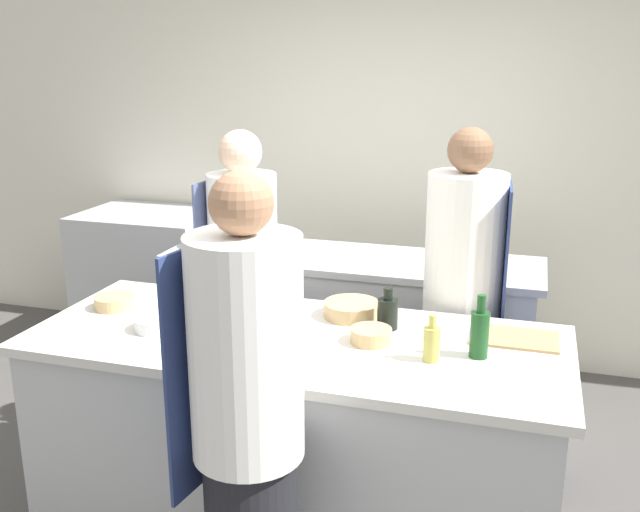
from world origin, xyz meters
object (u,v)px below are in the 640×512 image
(bottle_vinegar, at_px, (431,343))
(bowl_prep_small, at_px, (157,323))
(bowl_mixing_large, at_px, (114,302))
(stockpot, at_px, (231,229))
(oven_range, at_px, (153,279))
(bowl_wooden_salad, at_px, (352,309))
(chef_at_pass_far, at_px, (244,293))
(chef_at_stove, at_px, (462,309))
(chef_at_prep_near, at_px, (248,433))
(bowl_ceramic_blue, at_px, (371,335))
(bottle_olive_oil, at_px, (479,333))
(bottle_wine, at_px, (388,312))

(bottle_vinegar, xyz_separation_m, bowl_prep_small, (-1.16, -0.02, -0.05))
(bowl_mixing_large, relative_size, stockpot, 0.61)
(bowl_prep_small, xyz_separation_m, stockpot, (-0.24, 1.32, 0.08))
(oven_range, height_order, bowl_wooden_salad, bowl_wooden_salad)
(chef_at_pass_far, xyz_separation_m, bowl_wooden_salad, (0.67, -0.37, 0.11))
(bottle_vinegar, bearing_deg, chef_at_stove, 87.04)
(oven_range, height_order, chef_at_pass_far, chef_at_pass_far)
(bowl_mixing_large, distance_m, bowl_wooden_salad, 1.09)
(chef_at_pass_far, bearing_deg, chef_at_prep_near, -153.04)
(bowl_prep_small, bearing_deg, bowl_mixing_large, 150.69)
(bottle_vinegar, distance_m, bowl_ceramic_blue, 0.28)
(bowl_wooden_salad, bearing_deg, chef_at_pass_far, 151.45)
(bowl_wooden_salad, xyz_separation_m, stockpot, (-0.99, 0.93, 0.08))
(bottle_vinegar, xyz_separation_m, bowl_wooden_salad, (-0.41, 0.37, -0.04))
(bottle_olive_oil, bearing_deg, chef_at_stove, 100.87)
(chef_at_stove, height_order, stockpot, chef_at_stove)
(chef_at_pass_far, height_order, bottle_olive_oil, chef_at_pass_far)
(bottle_vinegar, xyz_separation_m, bowl_mixing_large, (-1.48, 0.16, -0.04))
(chef_at_prep_near, distance_m, chef_at_stove, 1.47)
(bowl_prep_small, bearing_deg, chef_at_pass_far, 84.14)
(chef_at_pass_far, bearing_deg, bowl_prep_small, 177.84)
(bowl_ceramic_blue, bearing_deg, bowl_prep_small, -172.07)
(oven_range, relative_size, bowl_ceramic_blue, 5.81)
(bowl_prep_small, height_order, stockpot, stockpot)
(bottle_vinegar, bearing_deg, bowl_mixing_large, 173.73)
(chef_at_prep_near, distance_m, bowl_mixing_large, 1.24)
(bottle_vinegar, xyz_separation_m, bottle_wine, (-0.23, 0.28, -0.00))
(bowl_ceramic_blue, height_order, bowl_wooden_salad, bowl_wooden_salad)
(oven_range, height_order, chef_at_stove, chef_at_stove)
(bottle_vinegar, bearing_deg, bowl_ceramic_blue, 157.20)
(chef_at_pass_far, height_order, bowl_prep_small, chef_at_pass_far)
(oven_range, height_order, bowl_ceramic_blue, bowl_ceramic_blue)
(bowl_wooden_salad, bearing_deg, bowl_ceramic_blue, -60.47)
(chef_at_pass_far, relative_size, bottle_olive_oil, 6.73)
(oven_range, relative_size, bowl_wooden_salad, 3.94)
(chef_at_prep_near, bearing_deg, bottle_wine, -8.51)
(chef_at_pass_far, height_order, bowl_wooden_salad, chef_at_pass_far)
(bottle_olive_oil, bearing_deg, oven_range, 144.70)
(bowl_mixing_large, bearing_deg, chef_at_stove, 21.66)
(chef_at_prep_near, relative_size, bottle_olive_oil, 6.84)
(oven_range, height_order, bottle_olive_oil, bottle_olive_oil)
(bowl_prep_small, relative_size, stockpot, 0.64)
(oven_range, distance_m, bottle_vinegar, 2.93)
(chef_at_pass_far, xyz_separation_m, bottle_wine, (0.86, -0.46, 0.15))
(bowl_mixing_large, distance_m, bowl_ceramic_blue, 1.22)
(chef_at_pass_far, height_order, bottle_vinegar, chef_at_pass_far)
(chef_at_stove, relative_size, bowl_prep_small, 9.15)
(chef_at_stove, xyz_separation_m, bottle_vinegar, (-0.04, -0.77, 0.13))
(bowl_prep_small, xyz_separation_m, bowl_ceramic_blue, (0.90, 0.13, 0.00))
(chef_at_pass_far, height_order, stockpot, chef_at_pass_far)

